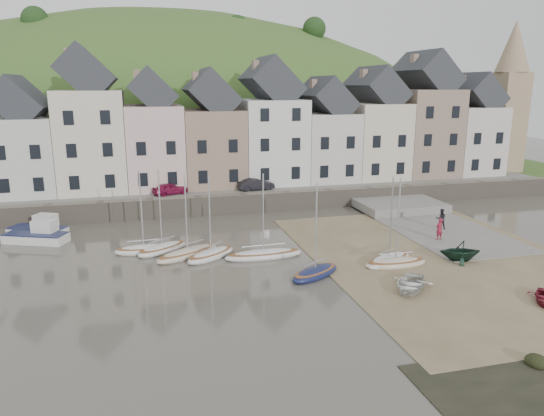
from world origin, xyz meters
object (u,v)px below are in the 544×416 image
object	(u,v)px
rowboat_white	(410,284)
rowboat_green	(460,251)
person_red	(439,229)
sailboat_0	(144,249)
car_right	(256,184)
car_left	(170,189)
person_dark	(441,219)

from	to	relation	value
rowboat_white	rowboat_green	world-z (taller)	rowboat_green
person_red	sailboat_0	bearing A→B (deg)	-20.88
sailboat_0	car_right	size ratio (longest dim) A/B	1.74
rowboat_green	car_left	xyz separation A→B (m)	(-18.52, 20.20, 1.38)
person_red	car_right	distance (m)	19.24
rowboat_green	sailboat_0	bearing A→B (deg)	-96.50
car_left	rowboat_green	bearing A→B (deg)	-155.97
rowboat_white	rowboat_green	size ratio (longest dim) A/B	1.22
rowboat_white	person_dark	world-z (taller)	person_dark
rowboat_white	person_red	distance (m)	11.16
car_right	sailboat_0	bearing A→B (deg)	132.30
rowboat_white	person_red	xyz separation A→B (m)	(7.27, 8.45, 0.58)
person_red	car_left	bearing A→B (deg)	-51.75
person_red	car_left	world-z (taller)	car_left
rowboat_white	car_right	size ratio (longest dim) A/B	0.94
rowboat_green	car_left	bearing A→B (deg)	-124.53
rowboat_green	person_dark	xyz separation A→B (m)	(3.18, 7.36, 0.19)
car_left	rowboat_white	bearing A→B (deg)	-170.92
sailboat_0	rowboat_green	bearing A→B (deg)	-19.45
rowboat_green	person_red	xyz separation A→B (m)	(1.28, 4.63, 0.20)
rowboat_green	person_red	world-z (taller)	person_red
rowboat_white	rowboat_green	distance (m)	7.11
rowboat_green	car_right	world-z (taller)	car_right
sailboat_0	car_left	size ratio (longest dim) A/B	1.85
car_left	person_dark	bearing A→B (deg)	-139.10
rowboat_green	car_right	bearing A→B (deg)	-140.85
person_red	person_dark	world-z (taller)	person_red
rowboat_green	car_right	distance (m)	22.56
car_left	sailboat_0	bearing A→B (deg)	149.08
rowboat_white	person_red	world-z (taller)	person_red
person_red	person_dark	distance (m)	3.33
person_dark	car_left	world-z (taller)	car_left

